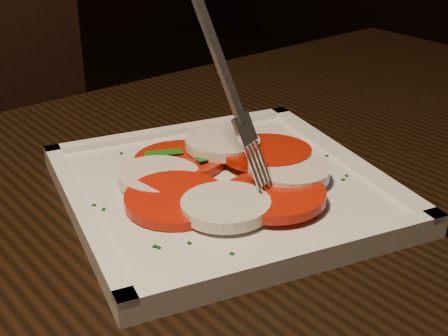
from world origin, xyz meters
TOP-DOWN VIEW (x-y plane):
  - table at (-0.07, -0.20)m, footprint 1.21×0.82m
  - plate at (-0.11, -0.15)m, footprint 0.34×0.34m
  - caprese_salad at (-0.11, -0.15)m, footprint 0.23×0.22m
  - fork at (-0.12, -0.15)m, footprint 0.06×0.09m

SIDE VIEW (x-z plane):
  - table at x=-0.07m, z-range 0.28..1.03m
  - plate at x=-0.11m, z-range 0.75..0.76m
  - caprese_salad at x=-0.11m, z-range 0.76..0.78m
  - fork at x=-0.12m, z-range 0.78..0.97m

